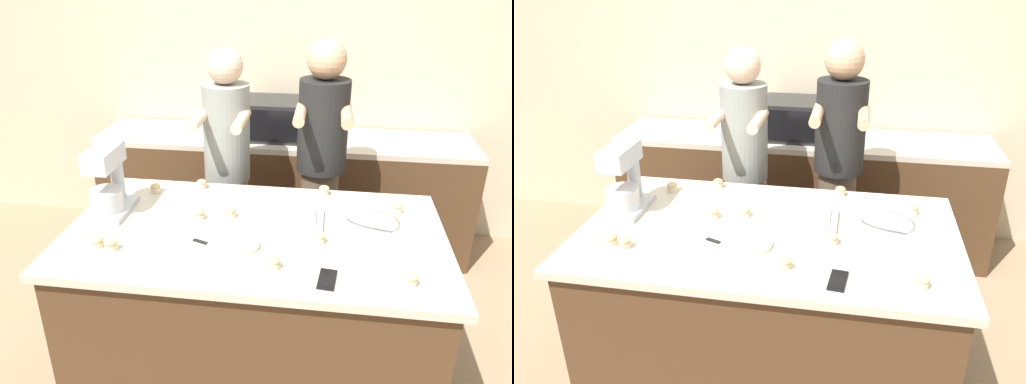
{
  "view_description": "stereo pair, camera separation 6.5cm",
  "coord_description": "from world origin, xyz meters",
  "views": [
    {
      "loc": [
        0.31,
        -2.1,
        2.08
      ],
      "look_at": [
        0.0,
        0.05,
        1.08
      ],
      "focal_mm": 35.0,
      "sensor_mm": 36.0,
      "label": 1
    },
    {
      "loc": [
        0.38,
        -2.09,
        2.08
      ],
      "look_at": [
        0.0,
        0.05,
        1.08
      ],
      "focal_mm": 35.0,
      "sensor_mm": 36.0,
      "label": 2
    }
  ],
  "objects": [
    {
      "name": "cupcake_5",
      "position": [
        0.69,
        -0.36,
        0.92
      ],
      "size": [
        0.06,
        0.06,
        0.06
      ],
      "color": "beige",
      "rests_on": "island_counter"
    },
    {
      "name": "person_left",
      "position": [
        -0.29,
        0.78,
        0.88
      ],
      "size": [
        0.31,
        0.48,
        1.64
      ],
      "color": "brown",
      "rests_on": "ground_plane"
    },
    {
      "name": "cupcake_1",
      "position": [
        0.7,
        0.29,
        0.92
      ],
      "size": [
        0.06,
        0.06,
        0.06
      ],
      "color": "beige",
      "rests_on": "island_counter"
    },
    {
      "name": "microwave_oven",
      "position": [
        -0.02,
        1.46,
        1.03
      ],
      "size": [
        0.54,
        0.41,
        0.28
      ],
      "color": "black",
      "rests_on": "back_counter"
    },
    {
      "name": "cupcake_6",
      "position": [
        -0.37,
        0.45,
        0.92
      ],
      "size": [
        0.06,
        0.06,
        0.06
      ],
      "color": "beige",
      "rests_on": "island_counter"
    },
    {
      "name": "cupcake_4",
      "position": [
        -0.14,
        0.12,
        0.92
      ],
      "size": [
        0.06,
        0.06,
        0.06
      ],
      "color": "beige",
      "rests_on": "island_counter"
    },
    {
      "name": "mixing_bowl",
      "position": [
        0.54,
        0.1,
        0.96
      ],
      "size": [
        0.27,
        0.27,
        0.12
      ],
      "color": "#BCBCC1",
      "rests_on": "island_counter"
    },
    {
      "name": "cupcake_7",
      "position": [
        -0.62,
        0.35,
        0.92
      ],
      "size": [
        0.06,
        0.06,
        0.06
      ],
      "color": "beige",
      "rests_on": "island_counter"
    },
    {
      "name": "cupcake_9",
      "position": [
        -0.69,
        -0.26,
        0.92
      ],
      "size": [
        0.06,
        0.06,
        0.06
      ],
      "color": "beige",
      "rests_on": "island_counter"
    },
    {
      "name": "cupcake_2",
      "position": [
        0.33,
        0.46,
        0.92
      ],
      "size": [
        0.06,
        0.06,
        0.06
      ],
      "color": "beige",
      "rests_on": "island_counter"
    },
    {
      "name": "small_plate",
      "position": [
        -0.05,
        -0.16,
        0.9
      ],
      "size": [
        0.19,
        0.19,
        0.02
      ],
      "color": "beige",
      "rests_on": "island_counter"
    },
    {
      "name": "cupcake_3",
      "position": [
        0.13,
        -0.32,
        0.92
      ],
      "size": [
        0.06,
        0.06,
        0.06
      ],
      "color": "beige",
      "rests_on": "island_counter"
    },
    {
      "name": "person_right",
      "position": [
        0.3,
        0.78,
        0.92
      ],
      "size": [
        0.32,
        0.49,
        1.7
      ],
      "color": "brown",
      "rests_on": "ground_plane"
    },
    {
      "name": "ground_plane",
      "position": [
        0.0,
        0.0,
        0.0
      ],
      "size": [
        16.0,
        16.0,
        0.0
      ],
      "primitive_type": "plane",
      "color": "#937A5B"
    },
    {
      "name": "back_counter",
      "position": [
        0.0,
        1.46,
        0.45
      ],
      "size": [
        2.8,
        0.6,
        0.89
      ],
      "color": "#4C331E",
      "rests_on": "ground_plane"
    },
    {
      "name": "cell_phone",
      "position": [
        0.36,
        -0.38,
        0.9
      ],
      "size": [
        0.08,
        0.15,
        0.01
      ],
      "color": "black",
      "rests_on": "island_counter"
    },
    {
      "name": "island_counter",
      "position": [
        0.0,
        0.0,
        0.45
      ],
      "size": [
        1.83,
        1.05,
        0.9
      ],
      "color": "#4C331E",
      "rests_on": "ground_plane"
    },
    {
      "name": "knife",
      "position": [
        -0.18,
        -0.17,
        0.9
      ],
      "size": [
        0.21,
        0.09,
        0.01
      ],
      "color": "#BCBCC1",
      "rests_on": "island_counter"
    },
    {
      "name": "back_wall",
      "position": [
        0.0,
        1.81,
        1.35
      ],
      "size": [
        10.0,
        0.06,
        2.7
      ],
      "color": "beige",
      "rests_on": "ground_plane"
    },
    {
      "name": "stand_mixer",
      "position": [
        -0.77,
        0.09,
        1.05
      ],
      "size": [
        0.2,
        0.3,
        0.36
      ],
      "color": "#B2B7BC",
      "rests_on": "island_counter"
    },
    {
      "name": "cupcake_0",
      "position": [
        -0.3,
        0.07,
        0.92
      ],
      "size": [
        0.06,
        0.06,
        0.06
      ],
      "color": "beige",
      "rests_on": "island_counter"
    },
    {
      "name": "baking_tray",
      "position": [
        0.12,
        0.12,
        0.91
      ],
      "size": [
        0.41,
        0.24,
        0.04
      ],
      "color": "#BCBCC1",
      "rests_on": "island_counter"
    },
    {
      "name": "cupcake_8",
      "position": [
        -0.61,
        -0.28,
        0.92
      ],
      "size": [
        0.06,
        0.06,
        0.06
      ],
      "color": "beige",
      "rests_on": "island_counter"
    },
    {
      "name": "cupcake_10",
      "position": [
        0.32,
        -0.08,
        0.92
      ],
      "size": [
        0.06,
        0.06,
        0.06
      ],
      "color": "beige",
      "rests_on": "island_counter"
    }
  ]
}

